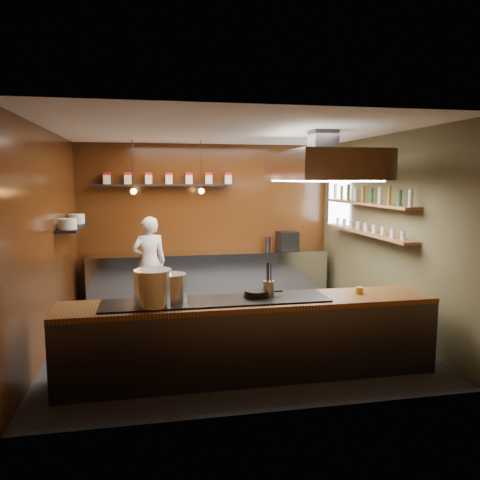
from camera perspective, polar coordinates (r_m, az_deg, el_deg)
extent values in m
plane|color=black|center=(7.25, -1.45, -11.18)|extent=(5.00, 5.00, 0.00)
plane|color=#3A150A|center=(9.38, -4.02, 2.44)|extent=(5.00, 0.00, 5.00)
plane|color=#3A150A|center=(6.96, -22.22, 0.15)|extent=(0.00, 5.00, 5.00)
plane|color=#484528|center=(7.74, 17.10, 1.06)|extent=(0.00, 5.00, 5.00)
plane|color=silver|center=(6.91, -1.53, 13.12)|extent=(5.00, 5.00, 0.00)
plane|color=white|center=(9.21, 11.95, 4.70)|extent=(0.00, 1.00, 1.00)
cube|color=silver|center=(9.21, -3.71, -4.26)|extent=(4.60, 0.65, 0.90)
cube|color=#38383D|center=(5.63, 1.31, -12.15)|extent=(4.40, 0.70, 0.86)
cube|color=brown|center=(5.49, 1.32, -7.62)|extent=(4.40, 0.72, 0.06)
cube|color=black|center=(5.41, -2.85, -7.42)|extent=(2.60, 0.55, 0.02)
cube|color=black|center=(9.14, -9.59, 6.62)|extent=(2.60, 0.26, 0.04)
cube|color=black|center=(7.91, -19.72, 1.45)|extent=(0.30, 1.40, 0.04)
cube|color=#905A39|center=(7.90, 15.17, 4.31)|extent=(0.26, 2.80, 0.04)
cube|color=#905A39|center=(7.93, 15.05, 0.92)|extent=(0.26, 2.80, 0.04)
cube|color=#38383D|center=(6.85, 10.08, 11.80)|extent=(0.35, 0.35, 0.30)
cube|color=silver|center=(6.83, 10.01, 8.87)|extent=(1.20, 2.00, 0.40)
cube|color=white|center=(6.83, 9.97, 7.11)|extent=(1.00, 1.80, 0.02)
cylinder|color=black|center=(8.49, -12.94, 8.84)|extent=(0.01, 0.01, 0.90)
sphere|color=orange|center=(8.49, -12.86, 5.80)|extent=(0.10, 0.10, 0.10)
cylinder|color=black|center=(8.53, -4.77, 8.99)|extent=(0.01, 0.01, 0.90)
sphere|color=orange|center=(8.53, -4.73, 5.97)|extent=(0.10, 0.10, 0.10)
cube|color=beige|center=(9.17, -15.91, 7.10)|extent=(0.13, 0.13, 0.17)
cube|color=#A31417|center=(9.17, -15.94, 7.78)|extent=(0.13, 0.13, 0.05)
cube|color=beige|center=(9.15, -13.50, 7.17)|extent=(0.13, 0.13, 0.17)
cube|color=#A31417|center=(9.15, -13.52, 7.86)|extent=(0.13, 0.13, 0.05)
cube|color=beige|center=(9.14, -11.08, 7.24)|extent=(0.13, 0.13, 0.17)
cube|color=#A31417|center=(9.14, -11.10, 7.93)|extent=(0.13, 0.13, 0.05)
cube|color=beige|center=(9.15, -8.66, 7.29)|extent=(0.13, 0.13, 0.17)
cube|color=#A31417|center=(9.15, -8.67, 7.98)|extent=(0.14, 0.13, 0.05)
cube|color=beige|center=(9.17, -6.25, 7.33)|extent=(0.13, 0.13, 0.17)
cube|color=#A31417|center=(9.17, -6.26, 8.02)|extent=(0.14, 0.13, 0.05)
cube|color=beige|center=(9.21, -3.85, 7.36)|extent=(0.13, 0.13, 0.17)
cube|color=#A31417|center=(9.21, -3.86, 8.05)|extent=(0.14, 0.13, 0.05)
cube|color=beige|center=(9.27, -1.48, 7.38)|extent=(0.13, 0.13, 0.17)
cube|color=#A31417|center=(9.27, -1.48, 8.06)|extent=(0.14, 0.13, 0.05)
cylinder|color=silver|center=(7.46, -20.27, 1.86)|extent=(0.26, 0.26, 0.16)
cylinder|color=silver|center=(8.34, -19.29, 2.45)|extent=(0.26, 0.26, 0.16)
cylinder|color=silver|center=(6.75, 20.08, 4.81)|extent=(0.06, 0.06, 0.24)
cylinder|color=#2D5933|center=(7.00, 18.86, 4.95)|extent=(0.06, 0.06, 0.24)
cylinder|color=#8C601E|center=(7.25, 17.72, 5.07)|extent=(0.06, 0.06, 0.24)
cylinder|color=silver|center=(7.50, 16.66, 5.18)|extent=(0.06, 0.06, 0.24)
cylinder|color=#2D5933|center=(7.76, 15.67, 5.28)|extent=(0.06, 0.06, 0.24)
cylinder|color=#8C601E|center=(8.02, 14.75, 5.37)|extent=(0.06, 0.06, 0.24)
cylinder|color=silver|center=(8.28, 13.88, 5.46)|extent=(0.06, 0.06, 0.24)
cylinder|color=#2D5933|center=(8.54, 13.06, 5.54)|extent=(0.06, 0.06, 0.24)
cylinder|color=#8C601E|center=(8.81, 12.30, 5.61)|extent=(0.06, 0.06, 0.24)
cylinder|color=silver|center=(9.07, 11.58, 5.68)|extent=(0.06, 0.06, 0.24)
cylinder|color=silver|center=(6.92, 19.25, 0.54)|extent=(0.07, 0.07, 0.13)
cylinder|color=silver|center=(7.16, 18.09, 0.81)|extent=(0.07, 0.07, 0.13)
cylinder|color=silver|center=(7.42, 17.02, 1.07)|extent=(0.07, 0.07, 0.13)
cylinder|color=silver|center=(7.67, 16.01, 1.31)|extent=(0.07, 0.07, 0.13)
cylinder|color=silver|center=(7.92, 15.07, 1.53)|extent=(0.07, 0.07, 0.13)
cylinder|color=silver|center=(8.18, 14.19, 1.74)|extent=(0.07, 0.07, 0.13)
cylinder|color=silver|center=(8.44, 13.37, 1.93)|extent=(0.07, 0.07, 0.13)
cylinder|color=silver|center=(8.70, 12.59, 2.12)|extent=(0.07, 0.07, 0.13)
cylinder|color=silver|center=(8.97, 11.86, 2.29)|extent=(0.07, 0.07, 0.13)
cylinder|color=silver|center=(5.23, -10.56, -5.71)|extent=(0.54, 0.54, 0.40)
cylinder|color=silver|center=(5.37, -8.34, -5.75)|extent=(0.45, 0.45, 0.32)
cylinder|color=#B1B3B8|center=(5.57, 3.54, -5.92)|extent=(0.17, 0.17, 0.18)
cylinder|color=black|center=(5.55, 2.00, -6.72)|extent=(0.30, 0.30, 0.04)
cylinder|color=black|center=(5.54, 2.00, -6.35)|extent=(0.28, 0.28, 0.04)
cylinder|color=black|center=(5.59, 4.31, -6.24)|extent=(0.18, 0.03, 0.02)
cylinder|color=gold|center=(5.94, 14.34, -5.97)|extent=(0.09, 0.09, 0.08)
cube|color=black|center=(9.45, 5.80, -0.07)|extent=(0.40, 0.39, 0.37)
imported|color=silver|center=(8.59, -10.98, -2.67)|extent=(0.66, 0.50, 1.65)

